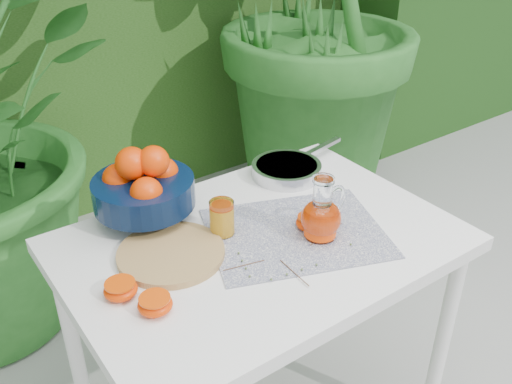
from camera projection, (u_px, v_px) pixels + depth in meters
white_table at (260, 263)px, 1.52m from camera, size 1.00×0.70×0.75m
placemat at (296, 233)px, 1.50m from camera, size 0.55×0.49×0.00m
cutting_board at (171, 253)px, 1.41m from camera, size 0.35×0.35×0.02m
fruit_bowl at (143, 186)px, 1.52m from camera, size 0.34×0.34×0.22m
juice_pitcher at (322, 216)px, 1.46m from camera, size 0.16×0.12×0.17m
juice_tumbler at (222, 219)px, 1.47m from camera, size 0.07×0.07×0.10m
saute_pan at (287, 169)px, 1.77m from camera, size 0.40×0.26×0.04m
orange_halves at (202, 269)px, 1.34m from camera, size 0.62×0.18×0.04m
thyme_sprigs at (291, 255)px, 1.40m from camera, size 0.37×0.21×0.01m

